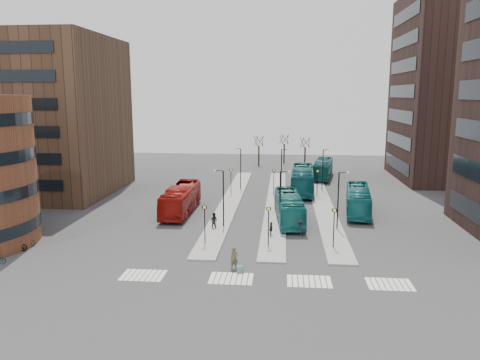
# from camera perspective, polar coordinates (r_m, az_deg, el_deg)

# --- Properties ---
(ground) EXTENTS (160.00, 160.00, 0.00)m
(ground) POSITION_cam_1_polar(r_m,az_deg,el_deg) (33.30, -0.11, -14.58)
(ground) COLOR #303033
(ground) RESTS_ON ground
(island_left) EXTENTS (2.50, 45.00, 0.15)m
(island_left) POSITION_cam_1_polar(r_m,az_deg,el_deg) (62.03, -1.15, -2.60)
(island_left) COLOR gray
(island_left) RESTS_ON ground
(island_mid) EXTENTS (2.50, 45.00, 0.15)m
(island_mid) POSITION_cam_1_polar(r_m,az_deg,el_deg) (61.65, 4.41, -2.71)
(island_mid) COLOR gray
(island_mid) RESTS_ON ground
(island_right) EXTENTS (2.50, 45.00, 0.15)m
(island_right) POSITION_cam_1_polar(r_m,az_deg,el_deg) (61.86, 9.98, -2.80)
(island_right) COLOR gray
(island_right) RESTS_ON ground
(suitcase) EXTENTS (0.47, 0.39, 0.57)m
(suitcase) POSITION_cam_1_polar(r_m,az_deg,el_deg) (38.06, -0.01, -10.82)
(suitcase) COLOR navy
(suitcase) RESTS_ON ground
(red_bus) EXTENTS (2.78, 11.82, 3.29)m
(red_bus) POSITION_cam_1_polar(r_m,az_deg,el_deg) (56.55, -7.21, -2.34)
(red_bus) COLOR maroon
(red_bus) RESTS_ON ground
(teal_bus_a) EXTENTS (3.48, 11.40, 3.13)m
(teal_bus_a) POSITION_cam_1_polar(r_m,az_deg,el_deg) (52.63, 5.99, -3.37)
(teal_bus_a) COLOR #146764
(teal_bus_a) RESTS_ON ground
(teal_bus_b) EXTENTS (3.61, 13.22, 3.65)m
(teal_bus_b) POSITION_cam_1_polar(r_m,az_deg,el_deg) (68.38, 7.61, 0.03)
(teal_bus_b) COLOR #12565C
(teal_bus_b) RESTS_ON ground
(teal_bus_c) EXTENTS (3.98, 11.46, 3.13)m
(teal_bus_c) POSITION_cam_1_polar(r_m,az_deg,el_deg) (57.76, 14.20, -2.39)
(teal_bus_c) COLOR #16686E
(teal_bus_c) RESTS_ON ground
(teal_bus_d) EXTENTS (4.37, 11.48, 3.12)m
(teal_bus_d) POSITION_cam_1_polar(r_m,az_deg,el_deg) (80.28, 10.05, 1.32)
(teal_bus_d) COLOR #125A58
(teal_bus_d) RESTS_ON ground
(traveller) EXTENTS (0.78, 0.66, 1.82)m
(traveller) POSITION_cam_1_polar(r_m,az_deg,el_deg) (38.62, -0.71, -9.51)
(traveller) COLOR brown
(traveller) RESTS_ON ground
(commuter_a) EXTENTS (0.98, 0.83, 1.76)m
(commuter_a) POSITION_cam_1_polar(r_m,az_deg,el_deg) (49.71, -3.22, -4.97)
(commuter_a) COLOR black
(commuter_a) RESTS_ON ground
(commuter_b) EXTENTS (0.39, 0.89, 1.52)m
(commuter_b) POSITION_cam_1_polar(r_m,az_deg,el_deg) (47.07, 3.80, -6.03)
(commuter_b) COLOR black
(commuter_b) RESTS_ON ground
(commuter_c) EXTENTS (0.67, 1.13, 1.73)m
(commuter_c) POSITION_cam_1_polar(r_m,az_deg,el_deg) (47.55, 7.32, -5.78)
(commuter_c) COLOR black
(commuter_c) RESTS_ON ground
(bicycle_mid) EXTENTS (1.73, 1.11, 1.01)m
(bicycle_mid) POSITION_cam_1_polar(r_m,az_deg,el_deg) (47.21, -25.54, -7.32)
(bicycle_mid) COLOR gray
(bicycle_mid) RESTS_ON ground
(bicycle_far) EXTENTS (1.76, 1.14, 0.87)m
(bicycle_far) POSITION_cam_1_polar(r_m,az_deg,el_deg) (48.41, -24.67, -6.91)
(bicycle_far) COLOR gray
(bicycle_far) RESTS_ON ground
(crosswalk_stripes) EXTENTS (22.35, 2.40, 0.01)m
(crosswalk_stripes) POSITION_cam_1_polar(r_m,az_deg,el_deg) (36.85, 3.27, -12.04)
(crosswalk_stripes) COLOR silver
(crosswalk_stripes) RESTS_ON ground
(office_block) EXTENTS (25.00, 20.12, 22.00)m
(office_block) POSITION_cam_1_polar(r_m,az_deg,el_deg) (73.94, -24.77, 7.11)
(office_block) COLOR #4C3423
(office_block) RESTS_ON ground
(tower_far) EXTENTS (20.12, 20.00, 30.00)m
(tower_far) POSITION_cam_1_polar(r_m,az_deg,el_deg) (85.16, 25.76, 10.05)
(tower_far) COLOR #32201B
(tower_far) RESTS_ON ground
(sign_poles) EXTENTS (12.45, 22.12, 3.65)m
(sign_poles) POSITION_cam_1_polar(r_m,az_deg,el_deg) (54.32, 3.89, -1.99)
(sign_poles) COLOR black
(sign_poles) RESTS_ON ground
(lamp_posts) EXTENTS (14.04, 20.24, 6.12)m
(lamp_posts) POSITION_cam_1_polar(r_m,az_deg,el_deg) (58.98, 5.04, 0.15)
(lamp_posts) COLOR black
(lamp_posts) RESTS_ON ground
(bare_trees) EXTENTS (10.97, 8.14, 5.90)m
(bare_trees) POSITION_cam_1_polar(r_m,az_deg,el_deg) (93.39, 5.20, 3.43)
(bare_trees) COLOR black
(bare_trees) RESTS_ON ground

